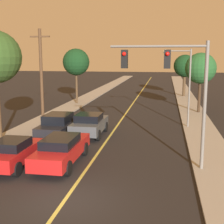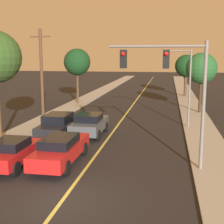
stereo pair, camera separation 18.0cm
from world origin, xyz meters
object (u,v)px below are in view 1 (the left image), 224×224
Objects in this scene: traffic_signal_mast at (174,79)px; streetlamp_right at (182,76)px; tree_left_far at (76,62)px; car_outer_lane_front at (13,152)px; tree_right_far at (185,66)px; utility_pole_left at (41,76)px; tree_right_near at (201,68)px; car_outer_lane_second at (59,124)px; car_near_lane_second at (89,124)px; car_near_lane_front at (62,149)px.

streetlamp_right is (0.86, 9.49, -0.45)m from traffic_signal_mast.
streetlamp_right is 0.95× the size of tree_left_far.
tree_left_far reaches higher than car_outer_lane_front.
traffic_signal_mast is at bearing -94.22° from tree_right_far.
utility_pole_left is at bearing 141.47° from traffic_signal_mast.
utility_pole_left is at bearing -172.56° from streetlamp_right.
tree_left_far reaches higher than tree_right_far.
tree_right_far is (12.25, 20.88, 0.16)m from utility_pole_left.
tree_right_far is (1.28, 19.45, 0.11)m from streetlamp_right.
tree_left_far reaches higher than traffic_signal_mast.
traffic_signal_mast is 1.07× the size of tree_right_near.
car_outer_lane_second is at bearing -136.72° from tree_right_near.
tree_left_far is 1.12× the size of tree_right_far.
car_near_lane_second is 13.99m from tree_right_near.
tree_right_near is at bearing 62.43° from car_near_lane_front.
tree_right_near reaches higher than car_outer_lane_front.
car_outer_lane_second is 10.15m from streetlamp_right.
utility_pole_left is 1.30× the size of tree_right_near.
tree_right_near reaches higher than car_outer_lane_second.
tree_right_far is at bearing 66.17° from car_outer_lane_second.
car_outer_lane_second is at bearing -79.19° from tree_left_far.
traffic_signal_mast is at bearing -36.40° from car_outer_lane_second.
car_outer_lane_second is at bearing 177.72° from car_near_lane_second.
car_outer_lane_second is 0.79× the size of tree_left_far.
car_near_lane_front is at bearing -105.01° from tree_right_far.
car_near_lane_second is at bearing -70.41° from tree_left_far.
traffic_signal_mast is 9.54m from streetlamp_right.
tree_left_far is (-5.00, 20.14, 4.10)m from car_near_lane_front.
car_near_lane_front is 1.20× the size of car_near_lane_second.
tree_left_far is at bearing 138.06° from streetlamp_right.
tree_right_near is at bearing -86.45° from tree_right_far.
traffic_signal_mast reaches higher than streetlamp_right.
tree_right_far is (10.17, 23.02, 3.48)m from car_outer_lane_second.
streetlamp_right is at bearing 56.12° from car_near_lane_front.
car_near_lane_front is 9.98m from utility_pole_left.
tree_left_far reaches higher than tree_right_near.
car_near_lane_second is 7.32m from car_outer_lane_front.
traffic_signal_mast is at bearing -38.53° from utility_pole_left.
traffic_signal_mast is (8.03, -5.92, 3.81)m from car_outer_lane_second.
car_near_lane_front is 6.83m from traffic_signal_mast.
car_outer_lane_second is at bearing -113.83° from tree_right_far.
streetlamp_right reaches higher than car_outer_lane_second.
streetlamp_right is at bearing 21.86° from car_outer_lane_second.
car_outer_lane_front is at bearing -129.99° from streetlamp_right.
streetlamp_right is at bearing 84.84° from traffic_signal_mast.
car_near_lane_second is 0.67× the size of tree_left_far.
car_near_lane_front is at bearing -117.57° from tree_right_near.
streetlamp_right is (8.89, 10.60, 3.35)m from car_outer_lane_front.
car_outer_lane_front is 0.79× the size of car_outer_lane_second.
car_near_lane_front reaches higher than car_outer_lane_front.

